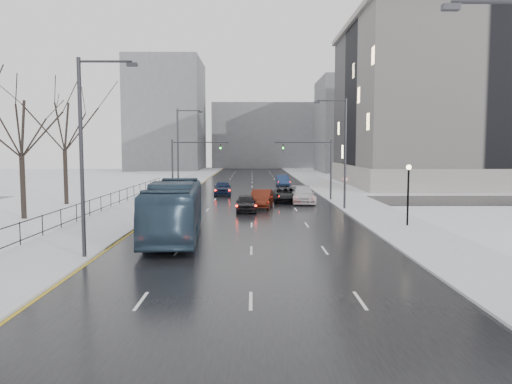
{
  "coord_description": "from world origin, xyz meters",
  "views": [
    {
      "loc": [
        0.06,
        -4.76,
        5.59
      ],
      "look_at": [
        0.32,
        30.33,
        2.5
      ],
      "focal_mm": 35.0,
      "sensor_mm": 36.0,
      "label": 1
    }
  ],
  "objects_px": {
    "tree_park_e": "(67,205)",
    "bus": "(174,209)",
    "streetlight_l_near": "(86,148)",
    "sedan_center_far": "(223,188)",
    "tree_park_d": "(24,220)",
    "streetlight_l_far": "(180,148)",
    "lamppost_r_mid": "(408,186)",
    "sedan_right_far": "(303,195)",
    "mast_signal_right": "(321,162)",
    "sedan_center_near": "(246,203)",
    "sedan_right_near": "(262,199)",
    "sedan_right_distant": "(283,181)",
    "streetlight_r_mid": "(343,148)",
    "mast_signal_left": "(183,162)",
    "no_uturn_sign": "(345,182)",
    "sedan_right_cross": "(286,195)"
  },
  "relations": [
    {
      "from": "streetlight_r_mid",
      "to": "sedan_center_near",
      "type": "bearing_deg",
      "value": -171.33
    },
    {
      "from": "tree_park_e",
      "to": "sedan_right_cross",
      "type": "xyz_separation_m",
      "value": [
        21.7,
        2.67,
        0.77
      ]
    },
    {
      "from": "no_uturn_sign",
      "to": "sedan_right_cross",
      "type": "distance_m",
      "value": 6.48
    },
    {
      "from": "sedan_center_near",
      "to": "mast_signal_left",
      "type": "bearing_deg",
      "value": 125.06
    },
    {
      "from": "sedan_center_near",
      "to": "sedan_right_far",
      "type": "relative_size",
      "value": 0.77
    },
    {
      "from": "tree_park_e",
      "to": "bus",
      "type": "height_order",
      "value": "tree_park_e"
    },
    {
      "from": "bus",
      "to": "sedan_center_near",
      "type": "height_order",
      "value": "bus"
    },
    {
      "from": "mast_signal_right",
      "to": "sedan_right_cross",
      "type": "distance_m",
      "value": 5.25
    },
    {
      "from": "sedan_right_near",
      "to": "bus",
      "type": "bearing_deg",
      "value": -102.42
    },
    {
      "from": "streetlight_l_far",
      "to": "sedan_right_far",
      "type": "xyz_separation_m",
      "value": [
        13.36,
        -6.53,
        -4.76
      ]
    },
    {
      "from": "no_uturn_sign",
      "to": "sedan_center_near",
      "type": "xyz_separation_m",
      "value": [
        -9.7,
        -5.32,
        -1.52
      ]
    },
    {
      "from": "streetlight_l_near",
      "to": "sedan_center_near",
      "type": "relative_size",
      "value": 2.28
    },
    {
      "from": "mast_signal_left",
      "to": "lamppost_r_mid",
      "type": "bearing_deg",
      "value": -44.48
    },
    {
      "from": "lamppost_r_mid",
      "to": "sedan_right_far",
      "type": "bearing_deg",
      "value": 110.59
    },
    {
      "from": "bus",
      "to": "sedan_center_near",
      "type": "relative_size",
      "value": 2.88
    },
    {
      "from": "streetlight_l_far",
      "to": "bus",
      "type": "bearing_deg",
      "value": -82.61
    },
    {
      "from": "tree_park_d",
      "to": "sedan_center_near",
      "type": "height_order",
      "value": "tree_park_d"
    },
    {
      "from": "lamppost_r_mid",
      "to": "no_uturn_sign",
      "type": "distance_m",
      "value": 14.13
    },
    {
      "from": "sedan_right_near",
      "to": "streetlight_r_mid",
      "type": "bearing_deg",
      "value": -5.06
    },
    {
      "from": "streetlight_l_far",
      "to": "bus",
      "type": "distance_m",
      "value": 26.47
    },
    {
      "from": "mast_signal_left",
      "to": "no_uturn_sign",
      "type": "bearing_deg",
      "value": -13.6
    },
    {
      "from": "mast_signal_right",
      "to": "mast_signal_left",
      "type": "distance_m",
      "value": 14.65
    },
    {
      "from": "streetlight_r_mid",
      "to": "streetlight_l_far",
      "type": "height_order",
      "value": "same"
    },
    {
      "from": "mast_signal_left",
      "to": "sedan_center_near",
      "type": "distance_m",
      "value": 12.02
    },
    {
      "from": "tree_park_d",
      "to": "bus",
      "type": "relative_size",
      "value": 0.99
    },
    {
      "from": "bus",
      "to": "sedan_center_far",
      "type": "bearing_deg",
      "value": 83.25
    },
    {
      "from": "streetlight_l_near",
      "to": "lamppost_r_mid",
      "type": "distance_m",
      "value": 21.78
    },
    {
      "from": "mast_signal_right",
      "to": "sedan_center_far",
      "type": "bearing_deg",
      "value": 149.63
    },
    {
      "from": "sedan_right_distant",
      "to": "bus",
      "type": "bearing_deg",
      "value": -104.99
    },
    {
      "from": "streetlight_r_mid",
      "to": "sedan_right_distant",
      "type": "relative_size",
      "value": 2.06
    },
    {
      "from": "tree_park_e",
      "to": "streetlight_l_near",
      "type": "relative_size",
      "value": 1.35
    },
    {
      "from": "mast_signal_left",
      "to": "sedan_center_far",
      "type": "height_order",
      "value": "mast_signal_left"
    },
    {
      "from": "streetlight_l_near",
      "to": "sedan_right_near",
      "type": "bearing_deg",
      "value": 67.22
    },
    {
      "from": "tree_park_e",
      "to": "sedan_right_far",
      "type": "relative_size",
      "value": 2.39
    },
    {
      "from": "tree_park_d",
      "to": "streetlight_l_far",
      "type": "distance_m",
      "value": 21.17
    },
    {
      "from": "mast_signal_left",
      "to": "no_uturn_sign",
      "type": "xyz_separation_m",
      "value": [
        16.53,
        -4.0,
        -1.81
      ]
    },
    {
      "from": "tree_park_e",
      "to": "tree_park_d",
      "type": "bearing_deg",
      "value": -87.71
    },
    {
      "from": "sedan_right_near",
      "to": "sedan_center_far",
      "type": "relative_size",
      "value": 1.02
    },
    {
      "from": "sedan_right_distant",
      "to": "mast_signal_right",
      "type": "bearing_deg",
      "value": -84.67
    },
    {
      "from": "streetlight_l_near",
      "to": "sedan_right_near",
      "type": "relative_size",
      "value": 1.95
    },
    {
      "from": "mast_signal_left",
      "to": "streetlight_l_near",
      "type": "bearing_deg",
      "value": -91.72
    },
    {
      "from": "no_uturn_sign",
      "to": "bus",
      "type": "distance_m",
      "value": 22.79
    },
    {
      "from": "no_uturn_sign",
      "to": "sedan_right_far",
      "type": "distance_m",
      "value": 4.51
    },
    {
      "from": "tree_park_e",
      "to": "sedan_right_near",
      "type": "distance_m",
      "value": 19.28
    },
    {
      "from": "sedan_right_far",
      "to": "sedan_right_near",
      "type": "bearing_deg",
      "value": -136.98
    },
    {
      "from": "sedan_center_near",
      "to": "sedan_right_cross",
      "type": "distance_m",
      "value": 8.94
    },
    {
      "from": "streetlight_l_far",
      "to": "bus",
      "type": "height_order",
      "value": "streetlight_l_far"
    },
    {
      "from": "mast_signal_right",
      "to": "sedan_right_far",
      "type": "xyz_separation_m",
      "value": [
        -2.14,
        -2.53,
        -3.25
      ]
    },
    {
      "from": "sedan_center_far",
      "to": "tree_park_d",
      "type": "bearing_deg",
      "value": -128.07
    },
    {
      "from": "no_uturn_sign",
      "to": "sedan_center_far",
      "type": "xyz_separation_m",
      "value": [
        -12.7,
        10.34,
        -1.41
      ]
    }
  ]
}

